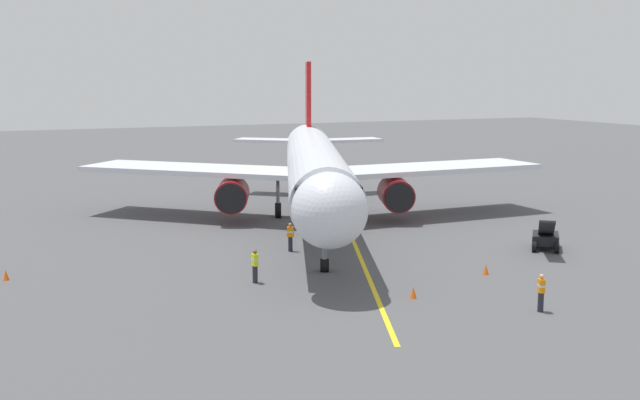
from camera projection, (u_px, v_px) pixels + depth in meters
ground_plane at (290, 221)px, 57.05m from camera, size 220.00×220.00×0.00m
apron_lead_in_line at (353, 241)px, 50.29m from camera, size 14.97×37.27×0.01m
airplane at (315, 167)px, 55.36m from camera, size 32.36×38.66×11.50m
ground_crew_marshaller at (541, 292)px, 35.01m from camera, size 0.38×0.46×1.71m
ground_crew_wing_walker at (255, 266)px, 39.93m from camera, size 0.27×0.41×1.71m
ground_crew_loader at (290, 237)px, 47.12m from camera, size 0.47×0.43×1.71m
belt_loader_near_nose at (546, 238)px, 47.62m from camera, size 3.81×4.31×2.32m
safety_cone_nose_left at (6, 275)px, 40.54m from camera, size 0.32×0.32×0.55m
safety_cone_wing_port at (413, 293)px, 37.23m from camera, size 0.32×0.32×0.55m
safety_cone_wing_starboard at (486, 270)px, 41.66m from camera, size 0.32×0.32×0.55m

